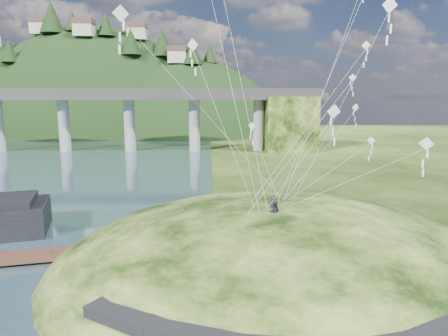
{
  "coord_description": "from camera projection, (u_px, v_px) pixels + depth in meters",
  "views": [
    {
      "loc": [
        2.92,
        -26.5,
        12.74
      ],
      "look_at": [
        4.0,
        6.0,
        7.0
      ],
      "focal_mm": 32.0,
      "sensor_mm": 36.0,
      "label": 1
    }
  ],
  "objects": [
    {
      "name": "far_ridge",
      "position": [
        86.0,
        153.0,
        148.31
      ],
      "size": [
        153.0,
        70.0,
        94.5
      ],
      "color": "black",
      "rests_on": "ground"
    },
    {
      "name": "bridge",
      "position": [
        87.0,
        111.0,
        94.61
      ],
      "size": [
        160.0,
        11.0,
        15.0
      ],
      "color": "#2D2B2B",
      "rests_on": "ground"
    },
    {
      "name": "grass_hill",
      "position": [
        278.0,
        285.0,
        30.69
      ],
      "size": [
        36.0,
        32.0,
        13.0
      ],
      "color": "black",
      "rests_on": "ground"
    },
    {
      "name": "ground",
      "position": [
        170.0,
        280.0,
        28.2
      ],
      "size": [
        320.0,
        320.0,
        0.0
      ],
      "primitive_type": "plane",
      "color": "black",
      "rests_on": "ground"
    },
    {
      "name": "kite_swarm",
      "position": [
        308.0,
        51.0,
        27.36
      ],
      "size": [
        19.39,
        15.11,
        15.83
      ],
      "color": "silver",
      "rests_on": "ground"
    },
    {
      "name": "footpath",
      "position": [
        310.0,
        331.0,
        18.49
      ],
      "size": [
        22.29,
        5.84,
        0.83
      ],
      "color": "black",
      "rests_on": "ground"
    },
    {
      "name": "wooden_dock",
      "position": [
        92.0,
        251.0,
        32.45
      ],
      "size": [
        14.36,
        5.17,
        1.01
      ],
      "color": "#3C2118",
      "rests_on": "ground"
    },
    {
      "name": "kite_flyers",
      "position": [
        274.0,
        199.0,
        27.83
      ],
      "size": [
        0.93,
        1.73,
        1.76
      ],
      "color": "#23272E",
      "rests_on": "ground"
    }
  ]
}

